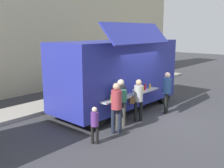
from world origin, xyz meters
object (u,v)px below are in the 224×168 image
object	(u,v)px
food_truck_main	(118,73)
customer_extra_browsing	(167,89)
child_near_queue	(95,122)
customer_mid_with_backpack	(121,98)
customer_front_ordering	(138,97)
trash_bin	(127,80)
customer_rear_waiting	(116,104)

from	to	relation	value
food_truck_main	customer_extra_browsing	bearing A→B (deg)	-61.99
child_near_queue	customer_mid_with_backpack	bearing A→B (deg)	-18.55
customer_mid_with_backpack	customer_extra_browsing	size ratio (longest dim) A/B	1.00
customer_extra_browsing	customer_front_ordering	bearing A→B (deg)	59.09
trash_bin	customer_mid_with_backpack	bearing A→B (deg)	-144.62
food_truck_main	customer_rear_waiting	xyz separation A→B (m)	(-2.09, -1.68, -0.59)
customer_front_ordering	customer_rear_waiting	bearing A→B (deg)	128.65
customer_extra_browsing	customer_rear_waiting	bearing A→B (deg)	65.95
customer_front_ordering	child_near_queue	size ratio (longest dim) A/B	1.39
food_truck_main	customer_extra_browsing	distance (m)	2.16
food_truck_main	customer_mid_with_backpack	distance (m)	2.18
child_near_queue	food_truck_main	bearing A→B (deg)	-0.31
customer_front_ordering	customer_rear_waiting	xyz separation A→B (m)	(-1.40, -0.12, 0.07)
customer_mid_with_backpack	customer_rear_waiting	world-z (taller)	customer_mid_with_backpack
food_truck_main	customer_extra_browsing	size ratio (longest dim) A/B	3.48
trash_bin	customer_extra_browsing	size ratio (longest dim) A/B	0.56
customer_mid_with_backpack	food_truck_main	bearing A→B (deg)	-6.59
customer_extra_browsing	customer_mid_with_backpack	bearing A→B (deg)	59.52
customer_front_ordering	child_near_queue	bearing A→B (deg)	127.59
trash_bin	food_truck_main	bearing A→B (deg)	-148.13
customer_rear_waiting	customer_extra_browsing	size ratio (longest dim) A/B	1.00
food_truck_main	customer_mid_with_backpack	size ratio (longest dim) A/B	3.47
customer_front_ordering	child_near_queue	xyz separation A→B (m)	(-2.47, -0.16, -0.26)
customer_front_ordering	child_near_queue	distance (m)	2.49
customer_mid_with_backpack	customer_extra_browsing	world-z (taller)	customer_mid_with_backpack
customer_rear_waiting	customer_front_ordering	bearing A→B (deg)	-45.65
customer_mid_with_backpack	child_near_queue	distance (m)	1.68
trash_bin	customer_rear_waiting	distance (m)	7.09
customer_front_ordering	food_truck_main	bearing A→B (deg)	9.97
customer_rear_waiting	trash_bin	bearing A→B (deg)	-16.00
trash_bin	customer_mid_with_backpack	distance (m)	6.50
customer_mid_with_backpack	customer_extra_browsing	distance (m)	2.52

